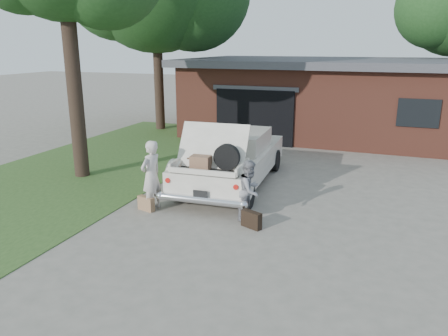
% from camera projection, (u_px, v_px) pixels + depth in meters
% --- Properties ---
extents(ground, '(90.00, 90.00, 0.00)m').
position_uv_depth(ground, '(215.00, 220.00, 10.10)').
color(ground, gray).
rests_on(ground, ground).
extents(grass_strip, '(6.00, 16.00, 0.02)m').
position_uv_depth(grass_strip, '(97.00, 165.00, 14.68)').
color(grass_strip, '#2D4C1E').
rests_on(grass_strip, ground).
extents(house, '(12.80, 7.80, 3.30)m').
position_uv_depth(house, '(330.00, 96.00, 19.63)').
color(house, brown).
rests_on(house, ground).
extents(sedan, '(2.35, 5.41, 2.03)m').
position_uv_depth(sedan, '(232.00, 158.00, 12.49)').
color(sedan, white).
rests_on(sedan, ground).
extents(woman_left, '(0.54, 0.70, 1.73)m').
position_uv_depth(woman_left, '(151.00, 176.00, 10.56)').
color(woman_left, beige).
rests_on(woman_left, ground).
extents(woman_right, '(0.64, 0.77, 1.41)m').
position_uv_depth(woman_right, '(250.00, 190.00, 9.99)').
color(woman_right, gray).
rests_on(woman_right, ground).
extents(suitcase_left, '(0.48, 0.26, 0.35)m').
position_uv_depth(suitcase_left, '(146.00, 204.00, 10.66)').
color(suitcase_left, '#9C744F').
rests_on(suitcase_left, ground).
extents(suitcase_right, '(0.51, 0.34, 0.38)m').
position_uv_depth(suitcase_right, '(251.00, 220.00, 9.65)').
color(suitcase_right, black).
rests_on(suitcase_right, ground).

